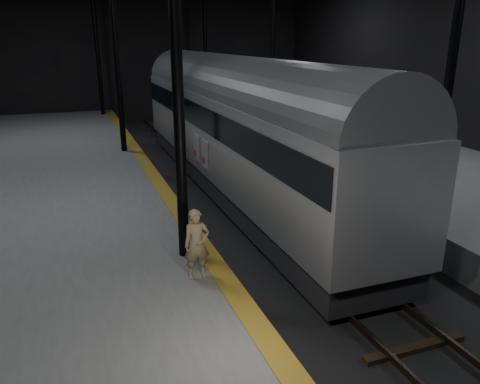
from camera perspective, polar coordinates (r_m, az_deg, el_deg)
ground at (r=16.76m, az=2.77°, el=-3.11°), size 44.00×44.00×0.00m
platform_left at (r=15.46m, az=-23.85°, el=-4.61°), size 9.00×43.80×1.00m
platform_right at (r=20.58m, az=22.41°, el=1.05°), size 9.00×43.80×1.00m
tactile_strip at (r=15.50m, az=-8.32°, el=-1.13°), size 0.50×43.80×0.01m
track at (r=16.73m, az=2.77°, el=-2.89°), size 2.40×43.00×0.24m
train at (r=18.71m, az=-0.77°, el=8.72°), size 3.01×20.11×5.37m
woman at (r=10.34m, az=-5.29°, el=-6.37°), size 0.59×0.39×1.60m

